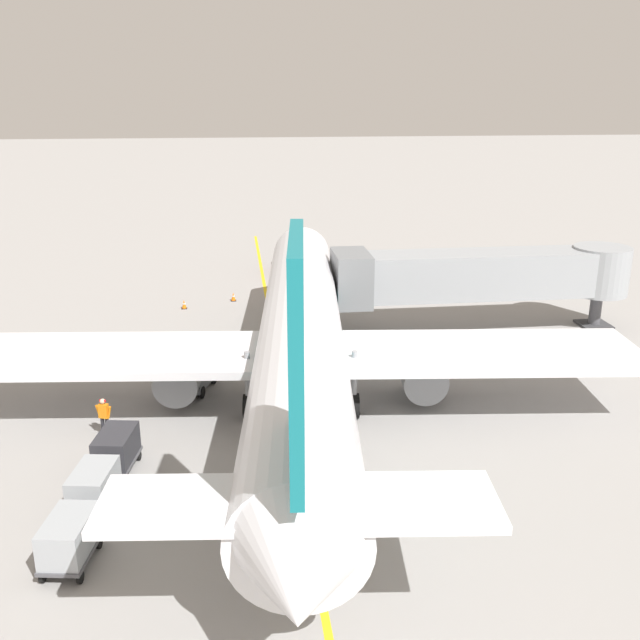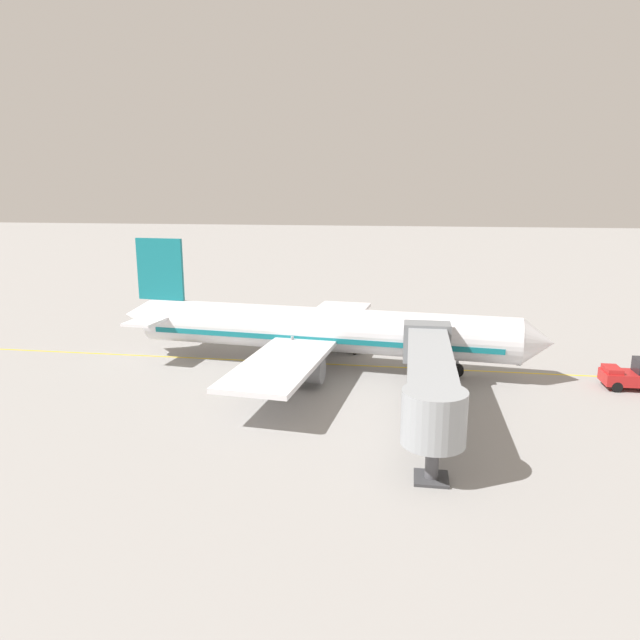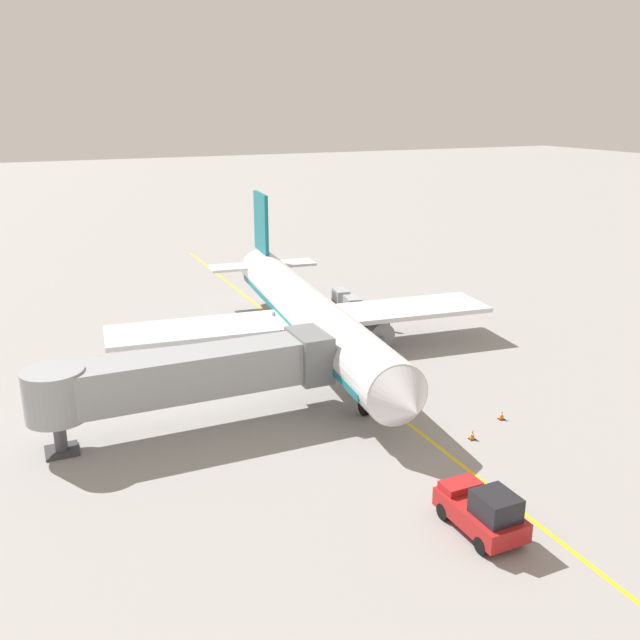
{
  "view_description": "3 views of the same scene",
  "coord_description": "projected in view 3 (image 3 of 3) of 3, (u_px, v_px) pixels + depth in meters",
  "views": [
    {
      "loc": [
        -2.06,
        -29.25,
        13.62
      ],
      "look_at": [
        2.08,
        4.48,
        2.61
      ],
      "focal_mm": 39.61,
      "sensor_mm": 36.0,
      "label": 1
    },
    {
      "loc": [
        47.74,
        7.81,
        14.79
      ],
      "look_at": [
        -0.21,
        0.37,
        3.86
      ],
      "focal_mm": 32.46,
      "sensor_mm": 36.0,
      "label": 2
    },
    {
      "loc": [
        20.48,
        46.66,
        18.69
      ],
      "look_at": [
        0.88,
        2.93,
        3.47
      ],
      "focal_mm": 38.71,
      "sensor_mm": 36.0,
      "label": 3
    }
  ],
  "objects": [
    {
      "name": "ground_plane",
      "position": [
        315.0,
        350.0,
        54.22
      ],
      "size": [
        400.0,
        400.0,
        0.0
      ],
      "primitive_type": "plane",
      "color": "gray"
    },
    {
      "name": "gate_lead_in_line",
      "position": [
        315.0,
        350.0,
        54.22
      ],
      "size": [
        0.24,
        80.0,
        0.01
      ],
      "primitive_type": "cube",
      "color": "gold",
      "rests_on": "ground"
    },
    {
      "name": "baggage_cart_second_in_train",
      "position": [
        352.0,
        304.0,
        63.28
      ],
      "size": [
        1.63,
        2.97,
        1.58
      ],
      "color": "#4C4C51",
      "rests_on": "ground"
    },
    {
      "name": "baggage_tug_lead",
      "position": [
        376.0,
        345.0,
        53.39
      ],
      "size": [
        1.91,
        2.74,
        1.62
      ],
      "color": "slate",
      "rests_on": "ground"
    },
    {
      "name": "safety_cone_nose_right",
      "position": [
        502.0,
        415.0,
        42.37
      ],
      "size": [
        0.36,
        0.36,
        0.59
      ],
      "color": "black",
      "rests_on": "ground"
    },
    {
      "name": "pushback_tractor",
      "position": [
        483.0,
        511.0,
        31.03
      ],
      "size": [
        2.27,
        4.43,
        2.4
      ],
      "color": "#B21E1E",
      "rests_on": "ground"
    },
    {
      "name": "baggage_cart_third_in_train",
      "position": [
        341.0,
        296.0,
        65.86
      ],
      "size": [
        1.63,
        2.97,
        1.58
      ],
      "color": "#4C4C51",
      "rests_on": "ground"
    },
    {
      "name": "parked_airliner",
      "position": [
        309.0,
        315.0,
        52.55
      ],
      "size": [
        30.37,
        37.35,
        10.63
      ],
      "color": "silver",
      "rests_on": "ground"
    },
    {
      "name": "safety_cone_nose_left",
      "position": [
        472.0,
        435.0,
        39.86
      ],
      "size": [
        0.36,
        0.36,
        0.59
      ],
      "color": "black",
      "rests_on": "ground"
    },
    {
      "name": "ground_crew_wing_walker",
      "position": [
        388.0,
        320.0,
        58.64
      ],
      "size": [
        0.71,
        0.36,
        1.69
      ],
      "color": "#232328",
      "rests_on": "ground"
    },
    {
      "name": "jet_bridge",
      "position": [
        186.0,
        375.0,
        40.28
      ],
      "size": [
        17.75,
        3.5,
        4.98
      ],
      "color": "#93999E",
      "rests_on": "ground"
    },
    {
      "name": "baggage_cart_front",
      "position": [
        362.0,
        312.0,
        60.83
      ],
      "size": [
        1.63,
        2.97,
        1.58
      ],
      "color": "#4C4C51",
      "rests_on": "ground"
    }
  ]
}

